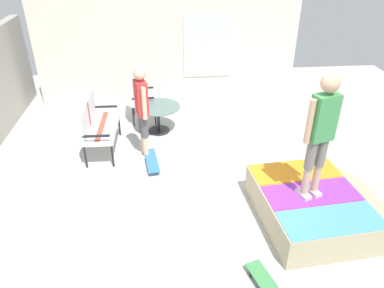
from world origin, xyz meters
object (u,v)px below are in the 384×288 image
Objects in this scene: skateboard_by_bench at (152,161)px; patio_table at (158,114)px; skate_ramp at (311,206)px; patio_chair_near_house at (138,94)px; skateboard_spare at (269,287)px; patio_bench at (95,122)px; person_watching at (142,106)px; person_skater at (321,129)px.

patio_table is at bearing -6.66° from skateboard_by_bench.
patio_chair_near_house reaches higher than skate_ramp.
patio_chair_near_house is at bearing 19.24° from skateboard_spare.
patio_bench is 1.02m from person_watching.
person_watching is (1.96, 2.41, 0.78)m from skate_ramp.
patio_table is 1.09× the size of skateboard_spare.
person_watching is (-0.29, -0.89, 0.40)m from patio_bench.
person_skater is (-0.02, 0.09, 1.27)m from skate_ramp.
skateboard_spare is at bearing -154.42° from skateboard_by_bench.
skate_ramp is 1.22× the size of person_watching.
skate_ramp is 2.08× the size of patio_chair_near_house.
person_watching is at bearing 164.49° from patio_table.
person_skater is (-2.27, -3.21, 0.89)m from patio_bench.
skateboard_by_bench is at bearing -120.76° from patio_bench.
person_watching is 2.11× the size of skateboard_by_bench.
patio_chair_near_house is at bearing 36.26° from skate_ramp.
person_watching is 3.09m from person_skater.
skate_ramp is 4.35m from patio_chair_near_house.
patio_table is at bearing 34.77° from person_skater.
person_watching is 2.10× the size of skateboard_spare.
patio_table is at bearing 16.36° from skateboard_spare.
person_watching is (-0.97, 0.27, 0.61)m from patio_table.
patio_table is 0.51× the size of person_skater.
skate_ramp is 2.35× the size of patio_table.
skateboard_spare is at bearing -160.76° from patio_chair_near_house.
patio_bench is 1.36m from patio_table.
skate_ramp reaches higher than skateboard_by_bench.
skate_ramp is 2.57× the size of skateboard_spare.
patio_chair_near_house is 0.58× the size of person_skater.
person_skater reaches higher than person_watching.
patio_table is at bearing -15.51° from person_watching.
patio_chair_near_house is 4.99m from skateboard_spare.
person_watching reaches higher than skate_ramp.
skate_ramp is at bearing -143.86° from patio_table.
person_skater is at bearing -127.25° from skateboard_by_bench.
person_skater is at bearing -144.88° from patio_chair_near_house.
skateboard_spare is at bearing -145.43° from patio_bench.
person_skater is 3.11m from skateboard_by_bench.
person_skater reaches higher than skateboard_spare.
patio_chair_near_house is (3.50, 2.56, 0.38)m from skate_ramp.
patio_bench is 1.54× the size of skateboard_by_bench.
skateboard_by_bench and skateboard_spare have the same top height.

